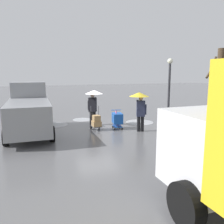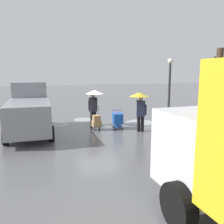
{
  "view_description": "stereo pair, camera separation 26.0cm",
  "coord_description": "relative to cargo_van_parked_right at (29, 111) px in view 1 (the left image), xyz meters",
  "views": [
    {
      "loc": [
        4.04,
        13.21,
        3.17
      ],
      "look_at": [
        -0.37,
        1.55,
        1.05
      ],
      "focal_mm": 37.87,
      "sensor_mm": 36.0,
      "label": 1
    },
    {
      "loc": [
        3.8,
        13.3,
        3.17
      ],
      "look_at": [
        -0.37,
        1.55,
        1.05
      ],
      "focal_mm": 37.87,
      "sensor_mm": 36.0,
      "label": 2
    }
  ],
  "objects": [
    {
      "name": "pedestrian_pink_side",
      "position": [
        -5.54,
        1.65,
        0.41
      ],
      "size": [
        1.04,
        1.04,
        2.15
      ],
      "color": "black",
      "rests_on": "ground"
    },
    {
      "name": "slush_patch_under_van",
      "position": [
        -3.39,
        -2.52,
        -1.18
      ],
      "size": [
        1.27,
        1.27,
        0.01
      ],
      "primitive_type": "cylinder",
      "color": "#999BA0",
      "rests_on": "ground"
    },
    {
      "name": "shopping_cart_vendor",
      "position": [
        -4.65,
        0.67,
        -0.61
      ],
      "size": [
        0.7,
        0.91,
        1.04
      ],
      "color": "#1951B2",
      "rests_on": "ground"
    },
    {
      "name": "hand_dolly_boxes",
      "position": [
        -3.44,
        0.58,
        -0.71
      ],
      "size": [
        0.53,
        0.7,
        1.32
      ],
      "color": "#515156",
      "rests_on": "ground"
    },
    {
      "name": "slush_patch_near_cluster",
      "position": [
        -6.63,
        -0.42,
        -1.18
      ],
      "size": [
        1.76,
        1.76,
        0.01
      ],
      "primitive_type": "cylinder",
      "color": "#999BA0",
      "rests_on": "ground"
    },
    {
      "name": "street_lamp",
      "position": [
        -6.97,
        2.18,
        1.19
      ],
      "size": [
        0.28,
        0.28,
        3.86
      ],
      "color": "#2D2D33",
      "rests_on": "ground"
    },
    {
      "name": "ground_plane",
      "position": [
        -3.8,
        -0.45,
        -1.18
      ],
      "size": [
        90.0,
        90.0,
        0.0
      ],
      "primitive_type": "plane",
      "color": "#5B5B5E"
    },
    {
      "name": "slush_patch_mid_street",
      "position": [
        -1.46,
        -1.54,
        -1.18
      ],
      "size": [
        1.55,
        1.55,
        0.01
      ],
      "primitive_type": "cylinder",
      "color": "#999BA0",
      "rests_on": "ground"
    },
    {
      "name": "bare_tree_near",
      "position": [
        -6.5,
        6.01,
        0.92
      ],
      "size": [
        1.09,
        1.1,
        4.01
      ],
      "color": "#423323",
      "rests_on": "ground"
    },
    {
      "name": "cargo_van_parked_right",
      "position": [
        0.0,
        0.0,
        0.0
      ],
      "size": [
        2.36,
        5.42,
        2.6
      ],
      "color": "gray",
      "rests_on": "ground"
    },
    {
      "name": "pedestrian_black_side",
      "position": [
        -3.67,
        -0.71,
        0.41
      ],
      "size": [
        1.04,
        1.04,
        2.15
      ],
      "color": "black",
      "rests_on": "ground"
    }
  ]
}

